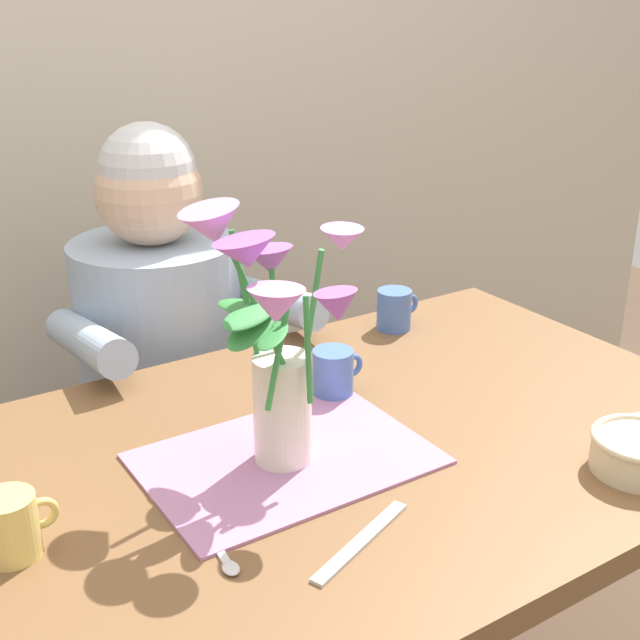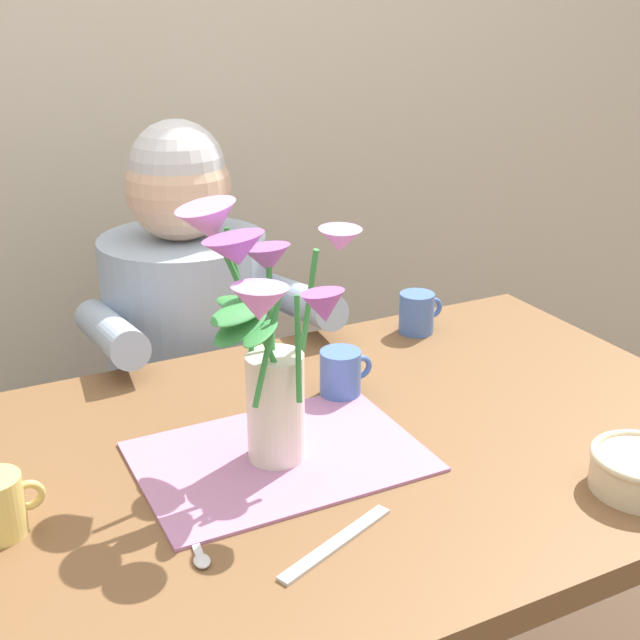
# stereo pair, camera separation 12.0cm
# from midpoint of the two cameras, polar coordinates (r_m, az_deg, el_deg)

# --- Properties ---
(wood_panel_backdrop) EXTENTS (4.00, 0.10, 2.50)m
(wood_panel_backdrop) POSITION_cam_midpoint_polar(r_m,az_deg,el_deg) (2.06, -16.89, 17.76)
(wood_panel_backdrop) COLOR beige
(wood_panel_backdrop) RESTS_ON ground_plane
(dining_table) EXTENTS (1.20, 0.80, 0.74)m
(dining_table) POSITION_cam_midpoint_polar(r_m,az_deg,el_deg) (1.31, 0.06, -11.69)
(dining_table) COLOR brown
(dining_table) RESTS_ON ground_plane
(seated_person) EXTENTS (0.45, 0.47, 1.14)m
(seated_person) POSITION_cam_midpoint_polar(r_m,az_deg,el_deg) (1.81, -12.48, -5.08)
(seated_person) COLOR #4C4C56
(seated_person) RESTS_ON ground_plane
(striped_placemat) EXTENTS (0.40, 0.28, 0.00)m
(striped_placemat) POSITION_cam_midpoint_polar(r_m,az_deg,el_deg) (1.20, -5.29, -9.56)
(striped_placemat) COLOR #B275A3
(striped_placemat) RESTS_ON dining_table
(flower_vase) EXTENTS (0.25, 0.25, 0.37)m
(flower_vase) POSITION_cam_midpoint_polar(r_m,az_deg,el_deg) (1.11, -6.39, -0.92)
(flower_vase) COLOR silver
(flower_vase) RESTS_ON dining_table
(ceramic_bowl) EXTENTS (0.14, 0.14, 0.06)m
(ceramic_bowl) POSITION_cam_midpoint_polar(r_m,az_deg,el_deg) (1.22, 18.54, -8.65)
(ceramic_bowl) COLOR beige
(ceramic_bowl) RESTS_ON dining_table
(dinner_knife) EXTENTS (0.18, 0.09, 0.00)m
(dinner_knife) POSITION_cam_midpoint_polar(r_m,az_deg,el_deg) (1.04, -0.55, -15.10)
(dinner_knife) COLOR silver
(dinner_knife) RESTS_ON dining_table
(tea_cup) EXTENTS (0.09, 0.07, 0.08)m
(tea_cup) POSITION_cam_midpoint_polar(r_m,az_deg,el_deg) (1.63, 3.08, 0.70)
(tea_cup) COLOR #476BB7
(tea_cup) RESTS_ON dining_table
(ceramic_mug) EXTENTS (0.09, 0.07, 0.08)m
(ceramic_mug) POSITION_cam_midpoint_polar(r_m,az_deg,el_deg) (1.36, -1.57, -3.70)
(ceramic_mug) COLOR #476BB7
(ceramic_mug) RESTS_ON dining_table
(coffee_cup) EXTENTS (0.09, 0.07, 0.08)m
(coffee_cup) POSITION_cam_midpoint_polar(r_m,az_deg,el_deg) (1.09, -23.61, -12.97)
(coffee_cup) COLOR #E5C666
(coffee_cup) RESTS_ON dining_table
(spoon_1) EXTENTS (0.03, 0.12, 0.01)m
(spoon_1) POSITION_cam_midpoint_polar(r_m,az_deg,el_deg) (1.03, -10.15, -15.83)
(spoon_1) COLOR silver
(spoon_1) RESTS_ON dining_table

